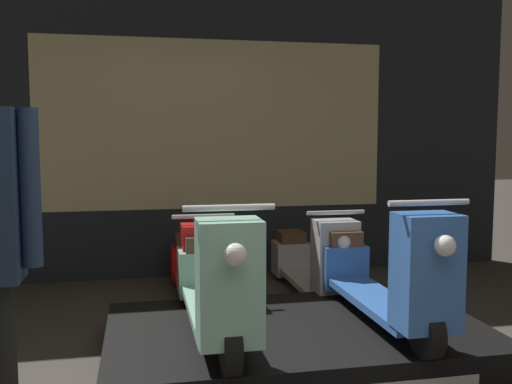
# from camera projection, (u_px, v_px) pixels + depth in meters

# --- Properties ---
(shop_wall_back) EXTENTS (6.41, 0.09, 3.20)m
(shop_wall_back) POSITION_uv_depth(u_px,v_px,m) (214.00, 120.00, 5.81)
(shop_wall_back) COLOR #23282D
(shop_wall_back) RESTS_ON ground_plane
(display_platform) EXTENTS (2.39, 1.44, 0.23)m
(display_platform) POSITION_uv_depth(u_px,v_px,m) (296.00, 342.00, 3.66)
(display_platform) COLOR black
(display_platform) RESTS_ON ground_plane
(scooter_display_left) EXTENTS (0.46, 1.72, 0.87)m
(scooter_display_left) POSITION_uv_depth(u_px,v_px,m) (214.00, 283.00, 3.44)
(scooter_display_left) COLOR black
(scooter_display_left) RESTS_ON display_platform
(scooter_display_right) EXTENTS (0.46, 1.72, 0.87)m
(scooter_display_right) POSITION_uv_depth(u_px,v_px,m) (381.00, 274.00, 3.65)
(scooter_display_right) COLOR black
(scooter_display_right) RESTS_ON display_platform
(scooter_backrow_0) EXTENTS (0.46, 1.72, 0.87)m
(scooter_backrow_0) POSITION_uv_depth(u_px,v_px,m) (196.00, 269.00, 4.81)
(scooter_backrow_0) COLOR black
(scooter_backrow_0) RESTS_ON ground_plane
(scooter_backrow_1) EXTENTS (0.46, 1.72, 0.87)m
(scooter_backrow_1) POSITION_uv_depth(u_px,v_px,m) (312.00, 264.00, 5.01)
(scooter_backrow_1) COLOR black
(scooter_backrow_1) RESTS_ON ground_plane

